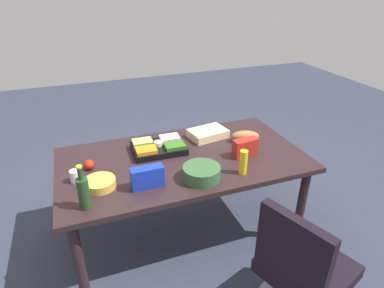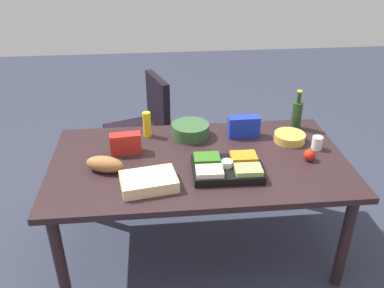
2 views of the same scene
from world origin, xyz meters
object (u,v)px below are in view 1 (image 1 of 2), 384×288
Objects in this scene: sheet_cake at (208,133)px; salad_bowl at (202,173)px; chip_bag_blue at (147,177)px; bread_loaf at (245,136)px; conference_table at (183,166)px; paper_cup at (75,176)px; apple_red at (89,165)px; office_chair at (300,280)px; mustard_bottle at (243,162)px; chip_bowl at (100,183)px; chip_bag_red at (245,147)px; veggie_tray at (159,147)px; wine_bottle at (84,192)px.

salad_bowl is at bearing -116.49° from sheet_cake.
chip_bag_blue is 1.01m from bread_loaf.
conference_table is 21.23× the size of paper_cup.
salad_bowl reaches higher than sheet_cake.
apple_red is 0.29× the size of salad_bowl.
paper_cup is at bearing 140.97° from office_chair.
mustard_bottle is 0.76× the size of bread_loaf.
chip_bowl is (-0.66, -0.18, 0.10)m from conference_table.
chip_bag_red is 0.91× the size of chip_bag_blue.
bread_loaf is 0.90× the size of salad_bowl.
chip_bowl is 1.28m from bread_loaf.
chip_bag_blue reaches higher than sheet_cake.
chip_bowl reaches higher than conference_table.
apple_red is at bearing 53.98° from paper_cup.
paper_cup reaches higher than sheet_cake.
apple_red reaches higher than conference_table.
mustard_bottle is (0.33, -0.36, 0.17)m from conference_table.
chip_bag_red is at bearing 85.38° from office_chair.
chip_bag_blue is (-0.20, -0.47, 0.04)m from veggie_tray.
veggie_tray is 0.72m from mustard_bottle.
paper_cup reaches higher than veggie_tray.
bread_loaf is (1.30, 0.00, 0.01)m from apple_red.
chip_bag_red is at bearing -70.07° from sheet_cake.
chip_bowl is 0.50× the size of veggie_tray.
apple_red is (-0.35, 0.37, -0.04)m from chip_bag_blue.
chip_bowl is 0.72× the size of wine_bottle.
chip_bag_red is 1.26m from wine_bottle.
office_chair is 10.27× the size of paper_cup.
chip_bag_red is at bearing -15.58° from conference_table.
salad_bowl is (0.18, -0.50, 0.01)m from veggie_tray.
paper_cup is at bearing 162.33° from salad_bowl.
chip_bag_blue is 2.89× the size of apple_red.
conference_table is at bearing 15.72° from chip_bowl.
conference_table is 7.19× the size of salad_bowl.
salad_bowl is at bearing 173.28° from mustard_bottle.
wine_bottle is at bearing -137.91° from veggie_tray.
office_chair reaches higher than chip_bag_blue.
bread_loaf is 1.43m from wine_bottle.
chip_bag_blue is (-0.82, -0.16, 0.01)m from chip_bag_red.
wine_bottle is (-0.06, -0.46, 0.08)m from apple_red.
veggie_tray is at bearing 153.83° from chip_bag_red.
sheet_cake is at bearing 25.10° from chip_bowl.
veggie_tray is 5.62× the size of apple_red.
sheet_cake is (0.33, 0.28, 0.11)m from conference_table.
paper_cup is 0.87m from salad_bowl.
conference_table is at bearing 94.56° from salad_bowl.
mustard_bottle is (-0.14, -0.23, 0.02)m from chip_bag_red.
paper_cup is 0.34× the size of salad_bowl.
chip_bag_blue is (-0.35, -0.29, 0.15)m from conference_table.
wine_bottle is at bearing -179.18° from mustard_bottle.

